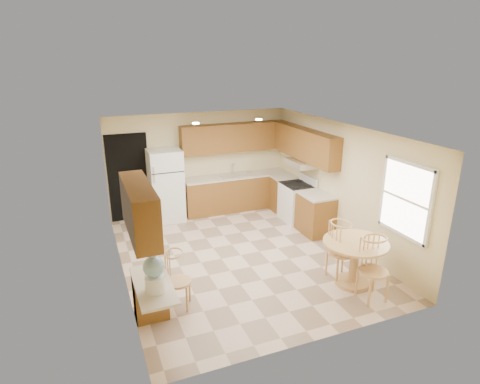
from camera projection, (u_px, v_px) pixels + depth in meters
name	position (u px, v px, depth m)	size (l,w,h in m)	color
floor	(241.00, 255.00, 8.00)	(5.50, 5.50, 0.00)	beige
ceiling	(241.00, 130.00, 7.20)	(4.50, 5.50, 0.02)	white
wall_back	(200.00, 163.00, 10.02)	(4.50, 0.02, 2.50)	beige
wall_front	(320.00, 261.00, 5.18)	(4.50, 0.02, 2.50)	beige
wall_left	(118.00, 212.00, 6.81)	(0.02, 5.50, 2.50)	beige
wall_right	(340.00, 183.00, 8.39)	(0.02, 5.50, 2.50)	beige
doorway	(129.00, 178.00, 9.45)	(0.90, 0.02, 2.10)	black
base_cab_back	(237.00, 193.00, 10.32)	(2.75, 0.60, 0.87)	brown
counter_back	(237.00, 176.00, 10.18)	(2.75, 0.63, 0.04)	beige
base_cab_right_a	(285.00, 195.00, 10.18)	(0.60, 0.59, 0.87)	brown
counter_right_a	(285.00, 177.00, 10.04)	(0.63, 0.59, 0.04)	beige
base_cab_right_b	(315.00, 214.00, 8.90)	(0.60, 0.80, 0.87)	brown
counter_right_b	(317.00, 195.00, 8.76)	(0.63, 0.80, 0.04)	beige
upper_cab_back	(235.00, 137.00, 9.99)	(2.75, 0.33, 0.70)	brown
upper_cab_right	(305.00, 144.00, 9.21)	(0.33, 2.42, 0.70)	brown
upper_cab_left	(139.00, 210.00, 5.27)	(0.33, 1.40, 0.70)	brown
sink	(236.00, 175.00, 10.16)	(0.78, 0.44, 0.01)	silver
range_hood	(302.00, 163.00, 9.29)	(0.50, 0.76, 0.14)	silver
desk_pedestal	(150.00, 295.00, 6.02)	(0.48, 0.42, 0.72)	brown
desk_top	(153.00, 285.00, 5.56)	(0.50, 1.20, 0.04)	beige
window	(406.00, 199.00, 6.68)	(0.06, 1.12, 1.30)	white
can_light_a	(196.00, 123.00, 8.08)	(0.14, 0.14, 0.02)	white
can_light_b	(259.00, 119.00, 8.58)	(0.14, 0.14, 0.02)	white
refrigerator	(166.00, 185.00, 9.50)	(0.76, 0.74, 1.73)	white
stove	(297.00, 202.00, 9.57)	(0.65, 0.76, 1.09)	white
dining_table	(354.00, 257.00, 6.82)	(1.09, 1.09, 0.81)	tan
chair_table_a	(345.00, 247.00, 6.88)	(0.47, 0.61, 1.06)	tan
chair_table_b	(379.00, 266.00, 6.26)	(0.47, 0.47, 1.06)	tan
chair_desk	(179.00, 277.00, 6.10)	(0.41, 0.53, 0.94)	tan
water_crock	(154.00, 273.00, 5.30)	(0.29, 0.29, 0.60)	white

